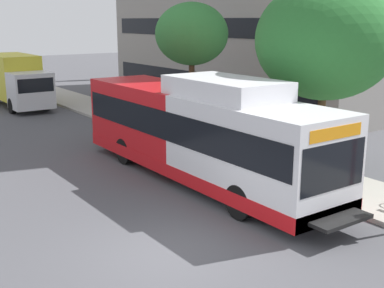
# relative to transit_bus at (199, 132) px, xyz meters

# --- Properties ---
(ground_plane) EXTENTS (120.00, 120.00, 0.00)m
(ground_plane) POSITION_rel_transit_bus_xyz_m (-3.87, 3.80, -1.70)
(ground_plane) COLOR #4C4C51
(sidewalk_curb) EXTENTS (3.00, 56.00, 0.14)m
(sidewalk_curb) POSITION_rel_transit_bus_xyz_m (3.13, 1.80, -1.63)
(sidewalk_curb) COLOR #A8A399
(sidewalk_curb) RESTS_ON ground
(transit_bus) EXTENTS (2.58, 12.25, 3.65)m
(transit_bus) POSITION_rel_transit_bus_xyz_m (0.00, 0.00, 0.00)
(transit_bus) COLOR white
(transit_bus) RESTS_ON ground
(street_tree_near_stop) EXTENTS (4.79, 4.79, 6.64)m
(street_tree_near_stop) POSITION_rel_transit_bus_xyz_m (3.91, -1.92, 3.03)
(street_tree_near_stop) COLOR #4C3823
(street_tree_near_stop) RESTS_ON sidewalk_curb
(street_tree_mid_block) EXTENTS (3.46, 3.46, 6.08)m
(street_tree_mid_block) POSITION_rel_transit_bus_xyz_m (4.19, 6.37, 3.03)
(street_tree_mid_block) COLOR #4C3823
(street_tree_mid_block) RESTS_ON sidewalk_curb
(box_truck_background) EXTENTS (2.32, 7.01, 3.25)m
(box_truck_background) POSITION_rel_transit_bus_xyz_m (-0.55, 18.78, 0.04)
(box_truck_background) COLOR silver
(box_truck_background) RESTS_ON ground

